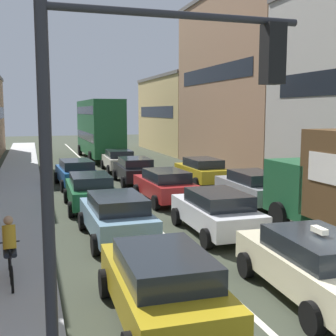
{
  "coord_description": "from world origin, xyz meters",
  "views": [
    {
      "loc": [
        -5.87,
        -6.65,
        4.15
      ],
      "look_at": [
        0.0,
        12.0,
        1.6
      ],
      "focal_mm": 46.74,
      "sensor_mm": 36.0,
      "label": 1
    }
  ],
  "objects_px": {
    "bus_mid_queue_primary": "(99,126)",
    "sedan_right_lane_behind_truck": "(253,187)",
    "coupe_centre_lane_fourth": "(135,170)",
    "sedan_centre_lane_fifth": "(119,160)",
    "wagon_right_lane_far": "(202,170)",
    "sedan_left_lane_fourth": "(76,172)",
    "wagon_left_lane_second": "(117,215)",
    "traffic_light_pole": "(143,137)",
    "sedan_centre_lane_second": "(216,211)",
    "sedan_left_lane_third": "(90,190)",
    "sedan_left_lane_front": "(162,284)",
    "hatchback_centre_lane_third": "(165,185)",
    "cyclist_on_sidewalk": "(10,252)",
    "taxi_centre_lane_front": "(314,264)"
  },
  "relations": [
    {
      "from": "bus_mid_queue_primary",
      "to": "sedan_right_lane_behind_truck",
      "type": "bearing_deg",
      "value": -170.76
    },
    {
      "from": "coupe_centre_lane_fourth",
      "to": "sedan_centre_lane_fifth",
      "type": "relative_size",
      "value": 1.0
    },
    {
      "from": "bus_mid_queue_primary",
      "to": "wagon_right_lane_far",
      "type": "bearing_deg",
      "value": -167.49
    },
    {
      "from": "sedan_left_lane_fourth",
      "to": "wagon_left_lane_second",
      "type": "bearing_deg",
      "value": 178.18
    },
    {
      "from": "traffic_light_pole",
      "to": "bus_mid_queue_primary",
      "type": "height_order",
      "value": "traffic_light_pole"
    },
    {
      "from": "sedan_centre_lane_second",
      "to": "sedan_left_lane_third",
      "type": "relative_size",
      "value": 1.0
    },
    {
      "from": "sedan_centre_lane_second",
      "to": "wagon_right_lane_far",
      "type": "xyz_separation_m",
      "value": [
        3.37,
        9.68,
        0.0
      ]
    },
    {
      "from": "sedan_right_lane_behind_truck",
      "to": "sedan_centre_lane_fifth",
      "type": "bearing_deg",
      "value": 16.74
    },
    {
      "from": "bus_mid_queue_primary",
      "to": "sedan_left_lane_front",
      "type": "bearing_deg",
      "value": 172.8
    },
    {
      "from": "coupe_centre_lane_fourth",
      "to": "traffic_light_pole",
      "type": "bearing_deg",
      "value": 168.54
    },
    {
      "from": "sedan_centre_lane_second",
      "to": "hatchback_centre_lane_third",
      "type": "height_order",
      "value": "same"
    },
    {
      "from": "wagon_left_lane_second",
      "to": "sedan_left_lane_fourth",
      "type": "relative_size",
      "value": 0.99
    },
    {
      "from": "sedan_left_lane_third",
      "to": "cyclist_on_sidewalk",
      "type": "relative_size",
      "value": 2.5
    },
    {
      "from": "sedan_centre_lane_fifth",
      "to": "bus_mid_queue_primary",
      "type": "xyz_separation_m",
      "value": [
        -0.08,
        8.21,
        2.03
      ]
    },
    {
      "from": "taxi_centre_lane_front",
      "to": "sedan_right_lane_behind_truck",
      "type": "height_order",
      "value": "taxi_centre_lane_front"
    },
    {
      "from": "taxi_centre_lane_front",
      "to": "sedan_right_lane_behind_truck",
      "type": "distance_m",
      "value": 9.95
    },
    {
      "from": "sedan_left_lane_fourth",
      "to": "wagon_right_lane_far",
      "type": "xyz_separation_m",
      "value": [
        6.92,
        -1.32,
        0.0
      ]
    },
    {
      "from": "sedan_centre_lane_second",
      "to": "cyclist_on_sidewalk",
      "type": "relative_size",
      "value": 2.49
    },
    {
      "from": "sedan_right_lane_behind_truck",
      "to": "sedan_centre_lane_second",
      "type": "bearing_deg",
      "value": 139.1
    },
    {
      "from": "taxi_centre_lane_front",
      "to": "hatchback_centre_lane_third",
      "type": "height_order",
      "value": "taxi_centre_lane_front"
    },
    {
      "from": "traffic_light_pole",
      "to": "bus_mid_queue_primary",
      "type": "xyz_separation_m",
      "value": [
        4.28,
        32.33,
        -0.99
      ]
    },
    {
      "from": "traffic_light_pole",
      "to": "taxi_centre_lane_front",
      "type": "xyz_separation_m",
      "value": [
        4.45,
        2.29,
        -3.02
      ]
    },
    {
      "from": "wagon_left_lane_second",
      "to": "wagon_right_lane_far",
      "type": "bearing_deg",
      "value": -36.94
    },
    {
      "from": "traffic_light_pole",
      "to": "taxi_centre_lane_front",
      "type": "bearing_deg",
      "value": 27.25
    },
    {
      "from": "traffic_light_pole",
      "to": "sedan_left_lane_front",
      "type": "height_order",
      "value": "traffic_light_pole"
    },
    {
      "from": "taxi_centre_lane_front",
      "to": "sedan_right_lane_behind_truck",
      "type": "bearing_deg",
      "value": -17.92
    },
    {
      "from": "wagon_left_lane_second",
      "to": "coupe_centre_lane_fourth",
      "type": "height_order",
      "value": "same"
    },
    {
      "from": "cyclist_on_sidewalk",
      "to": "taxi_centre_lane_front",
      "type": "bearing_deg",
      "value": -117.27
    },
    {
      "from": "traffic_light_pole",
      "to": "hatchback_centre_lane_third",
      "type": "xyz_separation_m",
      "value": [
        4.37,
        13.22,
        -3.02
      ]
    },
    {
      "from": "cyclist_on_sidewalk",
      "to": "sedan_centre_lane_second",
      "type": "bearing_deg",
      "value": -72.12
    },
    {
      "from": "taxi_centre_lane_front",
      "to": "cyclist_on_sidewalk",
      "type": "height_order",
      "value": "cyclist_on_sidewalk"
    },
    {
      "from": "traffic_light_pole",
      "to": "sedan_centre_lane_fifth",
      "type": "distance_m",
      "value": 24.69
    },
    {
      "from": "wagon_right_lane_far",
      "to": "sedan_left_lane_fourth",
      "type": "bearing_deg",
      "value": 78.26
    },
    {
      "from": "sedan_centre_lane_second",
      "to": "sedan_left_lane_third",
      "type": "bearing_deg",
      "value": 34.3
    },
    {
      "from": "traffic_light_pole",
      "to": "sedan_left_lane_fourth",
      "type": "xyz_separation_m",
      "value": [
        0.92,
        18.66,
        -3.02
      ]
    },
    {
      "from": "sedan_centre_lane_second",
      "to": "sedan_centre_lane_fifth",
      "type": "distance_m",
      "value": 16.46
    },
    {
      "from": "sedan_centre_lane_fifth",
      "to": "wagon_right_lane_far",
      "type": "height_order",
      "value": "same"
    },
    {
      "from": "traffic_light_pole",
      "to": "wagon_left_lane_second",
      "type": "bearing_deg",
      "value": 81.96
    },
    {
      "from": "wagon_left_lane_second",
      "to": "sedan_left_lane_third",
      "type": "height_order",
      "value": "same"
    },
    {
      "from": "sedan_left_lane_front",
      "to": "sedan_left_lane_fourth",
      "type": "xyz_separation_m",
      "value": [
        -0.01,
        16.45,
        0.0
      ]
    },
    {
      "from": "sedan_left_lane_fourth",
      "to": "sedan_left_lane_front",
      "type": "bearing_deg",
      "value": 177.0
    },
    {
      "from": "hatchback_centre_lane_third",
      "to": "coupe_centre_lane_fourth",
      "type": "relative_size",
      "value": 1.01
    },
    {
      "from": "coupe_centre_lane_fourth",
      "to": "sedan_centre_lane_fifth",
      "type": "height_order",
      "value": "same"
    },
    {
      "from": "sedan_centre_lane_second",
      "to": "bus_mid_queue_primary",
      "type": "xyz_separation_m",
      "value": [
        -0.19,
        24.67,
        2.03
      ]
    },
    {
      "from": "sedan_left_lane_front",
      "to": "wagon_right_lane_far",
      "type": "xyz_separation_m",
      "value": [
        6.92,
        15.12,
        0.0
      ]
    },
    {
      "from": "traffic_light_pole",
      "to": "sedan_right_lane_behind_truck",
      "type": "relative_size",
      "value": 1.27
    },
    {
      "from": "traffic_light_pole",
      "to": "cyclist_on_sidewalk",
      "type": "distance_m",
      "value": 6.12
    },
    {
      "from": "sedan_centre_lane_fifth",
      "to": "cyclist_on_sidewalk",
      "type": "relative_size",
      "value": 2.51
    },
    {
      "from": "coupe_centre_lane_fourth",
      "to": "bus_mid_queue_primary",
      "type": "distance_m",
      "value": 13.7
    },
    {
      "from": "sedan_right_lane_behind_truck",
      "to": "bus_mid_queue_primary",
      "type": "distance_m",
      "value": 21.15
    }
  ]
}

